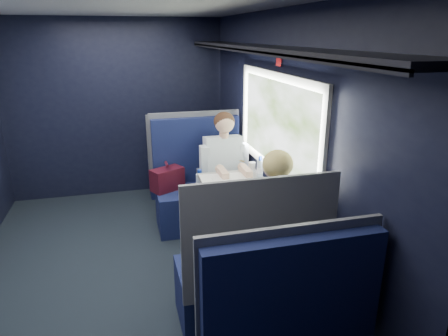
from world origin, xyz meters
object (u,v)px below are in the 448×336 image
object	(u,v)px
cup	(252,167)
seat_bay_far	(248,274)
seat_bay_near	(199,189)
laptop	(274,179)
table	(238,196)
man	(225,167)
woman	(273,222)
bottle_small	(260,168)
seat_row_front	(187,165)

from	to	relation	value
cup	seat_bay_far	bearing A→B (deg)	-109.50
seat_bay_near	laptop	xyz separation A→B (m)	(0.54, -0.89, 0.38)
table	man	size ratio (longest dim) A/B	0.76
woman	cup	distance (m)	1.17
seat_bay_near	seat_bay_far	distance (m)	1.75
laptop	man	bearing A→B (deg)	110.89
table	cup	size ratio (longest dim) A/B	10.83
table	seat_bay_far	bearing A→B (deg)	-101.78
seat_bay_far	woman	size ratio (longest dim) A/B	0.95
cup	bottle_small	bearing A→B (deg)	-86.88
woman	bottle_small	distance (m)	0.97
laptop	bottle_small	distance (m)	0.25
table	woman	bearing A→B (deg)	-84.55
seat_bay_near	man	world-z (taller)	man
bottle_small	man	bearing A→B (deg)	115.83
seat_bay_near	woman	distance (m)	1.63
seat_row_front	bottle_small	distance (m)	1.69
seat_bay_near	laptop	world-z (taller)	seat_bay_near
seat_bay_near	table	bearing A→B (deg)	-77.13
woman	bottle_small	world-z (taller)	woman
woman	laptop	bearing A→B (deg)	68.30
seat_bay_far	bottle_small	xyz separation A→B (m)	(0.48, 1.10, 0.42)
table	woman	xyz separation A→B (m)	(0.07, -0.71, 0.06)
woman	cup	size ratio (longest dim) A/B	14.31
seat_bay_near	bottle_small	distance (m)	0.91
bottle_small	table	bearing A→B (deg)	-142.12
bottle_small	cup	bearing A→B (deg)	93.12
man	woman	bearing A→B (deg)	-90.00
table	seat_bay_near	size ratio (longest dim) A/B	0.79
bottle_small	cup	distance (m)	0.22
man	bottle_small	size ratio (longest dim) A/B	6.06
table	bottle_small	distance (m)	0.41
seat_bay_far	woman	bearing A→B (deg)	33.82
seat_bay_far	seat_row_front	distance (m)	2.67
man	bottle_small	distance (m)	0.53
seat_bay_far	cup	world-z (taller)	seat_bay_far
seat_bay_far	man	xyz separation A→B (m)	(0.25, 1.57, 0.30)
cup	seat_bay_near	bearing A→B (deg)	138.09
man	laptop	bearing A→B (deg)	-69.11
seat_bay_near	woman	xyz separation A→B (m)	(0.27, -1.58, 0.31)
man	laptop	size ratio (longest dim) A/B	3.68
seat_bay_far	seat_row_front	world-z (taller)	seat_bay_far
table	seat_row_front	xyz separation A→B (m)	(-0.18, 1.80, -0.25)
seat_bay_near	laptop	bearing A→B (deg)	-58.77
table	bottle_small	size ratio (longest dim) A/B	4.58
woman	laptop	world-z (taller)	woman
seat_bay_near	cup	distance (m)	0.74
cup	seat_row_front	bearing A→B (deg)	108.95
seat_bay_far	laptop	distance (m)	1.08
cup	table	bearing A→B (deg)	-122.77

